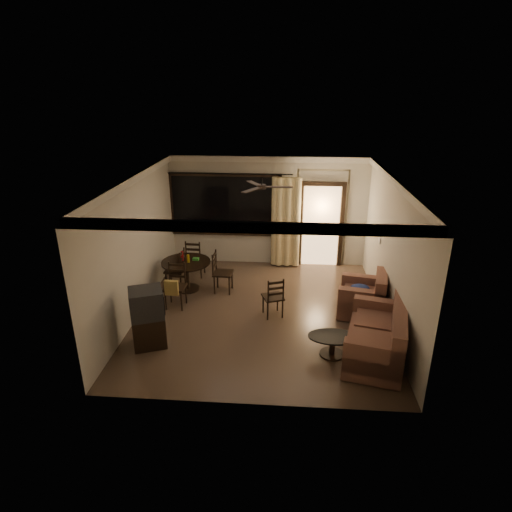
# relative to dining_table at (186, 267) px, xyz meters

# --- Properties ---
(ground) EXTENTS (5.50, 5.50, 0.00)m
(ground) POSITION_rel_dining_table_xyz_m (1.77, -1.00, -0.55)
(ground) COLOR #7F6651
(ground) RESTS_ON ground
(room_shell) EXTENTS (5.50, 6.70, 5.50)m
(room_shell) POSITION_rel_dining_table_xyz_m (2.36, 0.78, 1.28)
(room_shell) COLOR beige
(room_shell) RESTS_ON ground
(dining_table) EXTENTS (1.11, 1.11, 0.92)m
(dining_table) POSITION_rel_dining_table_xyz_m (0.00, 0.00, 0.00)
(dining_table) COLOR black
(dining_table) RESTS_ON ground
(dining_chair_west) EXTENTS (0.44, 0.44, 0.95)m
(dining_chair_west) POSITION_rel_dining_table_xyz_m (-0.27, 0.04, -0.27)
(dining_chair_west) COLOR black
(dining_chair_west) RESTS_ON ground
(dining_chair_east) EXTENTS (0.44, 0.44, 0.95)m
(dining_chair_east) POSITION_rel_dining_table_xyz_m (0.83, -0.05, -0.27)
(dining_chair_east) COLOR black
(dining_chair_east) RESTS_ON ground
(dining_chair_south) EXTENTS (0.44, 0.50, 0.95)m
(dining_chair_south) POSITION_rel_dining_table_xyz_m (-0.05, -0.86, -0.24)
(dining_chair_south) COLOR black
(dining_chair_south) RESTS_ON ground
(dining_chair_north) EXTENTS (0.44, 0.44, 0.95)m
(dining_chair_north) POSITION_rel_dining_table_xyz_m (0.04, 0.78, -0.27)
(dining_chair_north) COLOR black
(dining_chair_north) RESTS_ON ground
(tv_cabinet) EXTENTS (0.72, 0.69, 1.10)m
(tv_cabinet) POSITION_rel_dining_table_xyz_m (-0.16, -2.30, 0.00)
(tv_cabinet) COLOR black
(tv_cabinet) RESTS_ON ground
(sofa) EXTENTS (1.30, 1.89, 0.92)m
(sofa) POSITION_rel_dining_table_xyz_m (3.89, -2.40, -0.18)
(sofa) COLOR #4C2623
(sofa) RESTS_ON ground
(armchair) EXTENTS (1.06, 1.06, 0.90)m
(armchair) POSITION_rel_dining_table_xyz_m (3.88, -0.89, -0.18)
(armchair) COLOR #4C2623
(armchair) RESTS_ON ground
(coffee_table) EXTENTS (0.86, 0.52, 0.38)m
(coffee_table) POSITION_rel_dining_table_xyz_m (3.10, -2.39, -0.30)
(coffee_table) COLOR black
(coffee_table) RESTS_ON ground
(side_chair) EXTENTS (0.50, 0.50, 0.88)m
(side_chair) POSITION_rel_dining_table_xyz_m (2.02, -1.08, -0.29)
(side_chair) COLOR black
(side_chair) RESTS_ON ground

